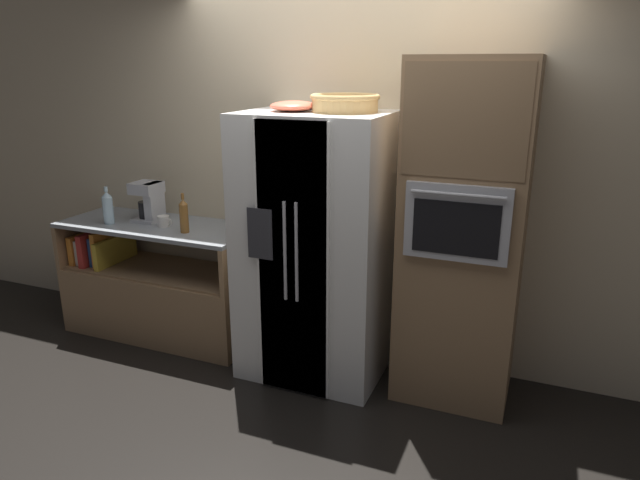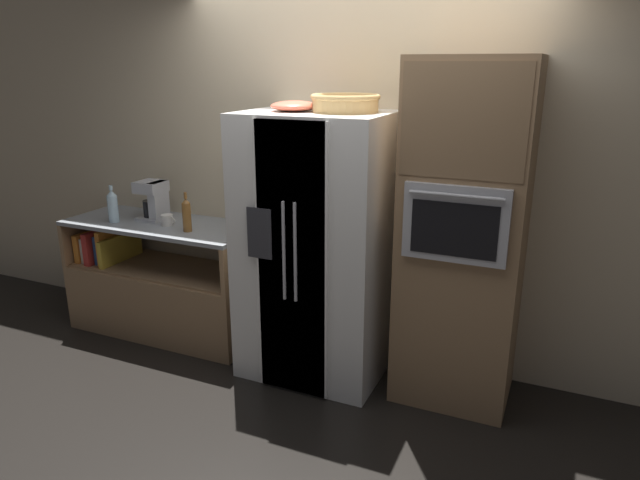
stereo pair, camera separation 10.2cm
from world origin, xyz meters
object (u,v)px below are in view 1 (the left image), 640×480
(refrigerator, at_px, (316,248))
(wicker_basket, at_px, (345,102))
(bottle_short, at_px, (184,216))
(mug, at_px, (164,221))
(wall_oven, at_px, (463,236))
(coffee_maker, at_px, (150,200))
(fruit_bowl, at_px, (294,106))
(bottle_tall, at_px, (108,207))

(refrigerator, xyz_separation_m, wicker_basket, (0.18, 0.04, 0.94))
(bottle_short, height_order, mug, bottle_short)
(wall_oven, xyz_separation_m, wicker_basket, (-0.76, -0.03, 0.77))
(mug, bearing_deg, wall_oven, 1.41)
(bottle_short, bearing_deg, refrigerator, 2.59)
(mug, distance_m, coffee_maker, 0.24)
(refrigerator, distance_m, fruit_bowl, 0.92)
(wall_oven, height_order, bottle_short, wall_oven)
(bottle_short, height_order, coffee_maker, coffee_maker)
(fruit_bowl, bearing_deg, wall_oven, 4.97)
(wicker_basket, relative_size, fruit_bowl, 1.42)
(fruit_bowl, xyz_separation_m, coffee_maker, (-1.27, 0.13, -0.74))
(refrigerator, relative_size, wall_oven, 0.84)
(wicker_basket, xyz_separation_m, bottle_short, (-1.17, -0.09, -0.81))
(fruit_bowl, relative_size, mug, 2.51)
(fruit_bowl, xyz_separation_m, bottle_short, (-0.86, -0.03, -0.78))
(fruit_bowl, bearing_deg, mug, 177.90)
(bottle_tall, bearing_deg, fruit_bowl, 1.77)
(refrigerator, distance_m, wall_oven, 0.95)
(wicker_basket, bearing_deg, bottle_tall, -176.73)
(wall_oven, distance_m, fruit_bowl, 1.31)
(wall_oven, bearing_deg, bottle_tall, -176.91)
(refrigerator, bearing_deg, bottle_short, -177.41)
(refrigerator, distance_m, wicker_basket, 0.96)
(bottle_tall, xyz_separation_m, coffee_maker, (0.25, 0.18, 0.04))
(bottle_short, distance_m, mug, 0.26)
(wicker_basket, xyz_separation_m, coffee_maker, (-1.59, 0.07, -0.77))
(wicker_basket, height_order, coffee_maker, wicker_basket)
(wall_oven, bearing_deg, fruit_bowl, -175.03)
(wicker_basket, xyz_separation_m, mug, (-1.41, -0.02, -0.89))
(wicker_basket, height_order, bottle_short, wicker_basket)
(bottle_tall, bearing_deg, bottle_short, 1.61)
(fruit_bowl, bearing_deg, coffee_maker, 174.22)
(wall_oven, height_order, mug, wall_oven)
(fruit_bowl, height_order, mug, fruit_bowl)
(refrigerator, xyz_separation_m, wall_oven, (0.93, 0.08, 0.17))
(bottle_tall, distance_m, mug, 0.45)
(refrigerator, xyz_separation_m, bottle_tall, (-1.66, -0.06, 0.13))
(fruit_bowl, bearing_deg, bottle_short, -178.11)
(coffee_maker, bearing_deg, bottle_short, -20.67)
(bottle_tall, relative_size, coffee_maker, 0.94)
(bottle_short, xyz_separation_m, coffee_maker, (-0.42, 0.16, 0.04))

